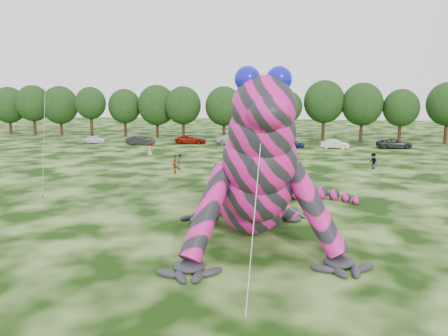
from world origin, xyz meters
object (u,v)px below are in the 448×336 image
Objects in this scene: inflatable_gecko at (250,152)px; car_4 at (292,143)px; tree_9 at (287,116)px; car_0 at (95,139)px; tree_6 at (183,113)px; car_6 at (394,144)px; spectator_1 at (180,162)px; spectator_0 at (175,164)px; spectator_2 at (373,161)px; car_2 at (191,139)px; spectator_5 at (303,180)px; spectator_4 at (150,149)px; car_3 at (232,140)px; tree_5 at (157,111)px; tree_12 at (401,116)px; car_5 at (335,144)px; tree_8 at (257,115)px; tree_3 at (91,112)px; tree_1 at (34,110)px; tree_4 at (125,113)px; tree_10 at (324,111)px; car_1 at (140,140)px; tree_11 at (362,112)px; tree_0 at (9,111)px; tree_7 at (224,113)px; tree_2 at (60,111)px.

inflatable_gecko reaches higher than car_4.
car_0 is (-31.35, -9.87, -3.71)m from tree_9.
tree_6 reaches higher than car_6.
inflatable_gecko is 11.53× the size of spectator_1.
spectator_0 is (-26.88, -25.60, 0.22)m from car_6.
spectator_0 is (-20.93, -6.27, 0.06)m from spectator_2.
car_2 is 36.64m from spectator_5.
car_6 is 36.61m from spectator_4.
car_2 is 6.82m from car_3.
tree_5 is at bearing 61.72° from car_3.
car_5 is at bearing -137.07° from tree_12.
tree_3 is at bearing 179.85° from tree_8.
spectator_2 is at bearing -96.69° from spectator_1.
tree_1 is at bearing 71.09° from car_6.
car_5 is 2.33× the size of spectator_2.
tree_4 is 18.35m from car_2.
car_6 is 2.95× the size of spectator_2.
tree_10 is 6.31× the size of spectator_5.
spectator_0 is at bearing -55.92° from spectator_5.
tree_5 is at bearing -0.17° from car_1.
tree_5 is 18.97m from tree_8.
car_4 is (38.04, -9.36, -4.07)m from tree_3.
tree_8 is at bearing 1.29° from tree_6.
tree_11 reaches higher than tree_8.
spectator_4 is 1.12× the size of spectator_5.
tree_5 is 2.38× the size of car_5.
tree_0 is 1.00× the size of tree_6.
tree_9 is 6.52m from tree_10.
inflatable_gecko is at bearing -65.62° from tree_5.
tree_0 is 44.54m from tree_7.
car_2 reaches higher than car_4.
tree_1 reaches higher than car_3.
spectator_5 is (39.72, -39.39, -3.89)m from tree_3.
tree_7 is at bearing -0.59° from tree_3.
tree_4 is at bearing -7.86° from car_0.
tree_5 reaches higher than tree_0.
tree_9 is 17.64m from car_2.
tree_11 is 2.44× the size of car_5.
car_2 is (-34.29, -8.32, -3.77)m from tree_12.
spectator_4 is at bearing -32.60° from tree_0.
tree_11 is 1.94× the size of car_2.
tree_8 is 31.98m from spectator_1.
tree_2 is 1.11× the size of tree_9.
car_5 is at bearing -19.68° from tree_6.
car_1 is at bearing -138.04° from tree_7.
car_5 is at bearing 89.83° from car_6.
tree_2 is 17.53m from car_0.
spectator_5 is 15.54m from spectator_1.
spectator_2 is at bearing 172.43° from spectator_4.
car_4 is 20.32m from spectator_2.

